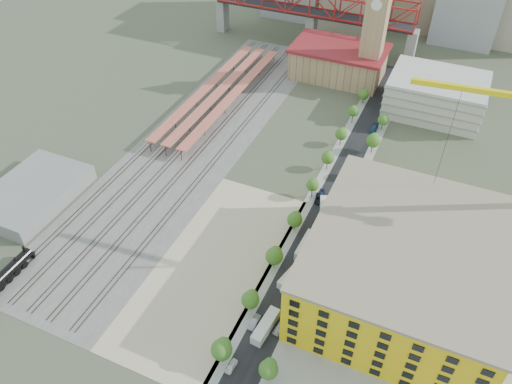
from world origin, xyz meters
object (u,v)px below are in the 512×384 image
at_px(locomotive, 1,279).
at_px(site_trailer_b, 291,276).
at_px(clock_tower, 377,15).
at_px(site_trailer_d, 324,209).
at_px(site_trailer_c, 306,246).
at_px(construction_building, 405,267).
at_px(site_trailer_a, 265,326).
at_px(car_0, 231,366).

distance_m(locomotive, site_trailer_b, 73.05).
relative_size(clock_tower, site_trailer_d, 5.73).
bearing_deg(site_trailer_b, site_trailer_c, 103.72).
bearing_deg(construction_building, site_trailer_a, -137.72).
bearing_deg(locomotive, clock_tower, 67.28).
distance_m(site_trailer_a, car_0, 12.38).
height_order(construction_building, car_0, construction_building).
bearing_deg(clock_tower, locomotive, -112.72).
xyz_separation_m(construction_building, site_trailer_c, (-26.00, 4.16, -8.02)).
bearing_deg(site_trailer_d, locomotive, -156.86).
height_order(clock_tower, construction_building, clock_tower).
bearing_deg(locomotive, site_trailer_d, 41.75).
xyz_separation_m(clock_tower, site_trailer_d, (8.00, -79.57, -27.45)).
xyz_separation_m(locomotive, site_trailer_d, (66.00, 58.91, -0.92)).
distance_m(construction_building, site_trailer_a, 36.05).
bearing_deg(site_trailer_b, car_0, -82.30).
height_order(clock_tower, car_0, clock_tower).
xyz_separation_m(construction_building, locomotive, (-92.00, -38.49, -7.25)).
distance_m(site_trailer_a, site_trailer_b, 16.44).
xyz_separation_m(locomotive, site_trailer_c, (66.00, 42.65, -0.77)).
xyz_separation_m(construction_building, car_0, (-29.00, -35.63, -8.76)).
relative_size(site_trailer_b, site_trailer_d, 0.99).
distance_m(construction_building, locomotive, 99.99).
xyz_separation_m(locomotive, site_trailer_a, (66.00, 14.85, -0.80)).
relative_size(clock_tower, site_trailer_b, 5.78).
distance_m(site_trailer_b, car_0, 28.60).
height_order(clock_tower, site_trailer_c, clock_tower).
xyz_separation_m(construction_building, site_trailer_a, (-26.00, -23.64, -8.05)).
height_order(clock_tower, site_trailer_a, clock_tower).
xyz_separation_m(site_trailer_a, site_trailer_c, (0.00, 27.80, 0.03)).
distance_m(site_trailer_c, car_0, 39.91).
bearing_deg(site_trailer_c, locomotive, -145.05).
bearing_deg(site_trailer_c, site_trailer_b, -87.92).
bearing_deg(site_trailer_a, clock_tower, 99.05).
height_order(site_trailer_b, site_trailer_c, site_trailer_c).
bearing_deg(construction_building, site_trailer_d, 141.85).
relative_size(construction_building, site_trailer_b, 5.62).
relative_size(site_trailer_a, site_trailer_b, 1.11).
xyz_separation_m(clock_tower, car_0, (5.00, -135.63, -28.04)).
relative_size(locomotive, site_trailer_b, 2.57).
relative_size(locomotive, site_trailer_a, 2.33).
distance_m(clock_tower, site_trailer_b, 110.95).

